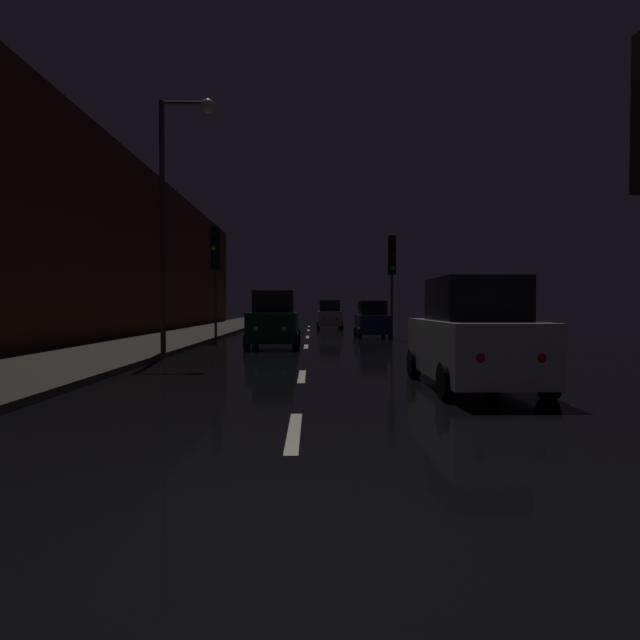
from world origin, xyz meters
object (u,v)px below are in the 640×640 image
(traffic_light_far_right, at_px, (392,264))
(car_distant_taillights, at_px, (329,315))
(car_parked_right_far, at_px, (372,320))
(car_approaching_headlights, at_px, (274,321))
(traffic_light_far_left, at_px, (215,258))
(streetlamp_overhead, at_px, (176,189))
(car_parked_right_near, at_px, (473,337))

(traffic_light_far_right, height_order, car_distant_taillights, traffic_light_far_right)
(car_distant_taillights, relative_size, car_parked_right_far, 1.09)
(car_approaching_headlights, xyz_separation_m, car_parked_right_far, (4.60, 6.56, -0.15))
(traffic_light_far_left, bearing_deg, car_distant_taillights, 172.77)
(traffic_light_far_left, xyz_separation_m, streetlamp_overhead, (0.24, -7.93, 1.38))
(streetlamp_overhead, bearing_deg, traffic_light_far_left, 91.71)
(car_approaching_headlights, height_order, car_parked_right_far, car_approaching_headlights)
(traffic_light_far_left, height_order, car_parked_right_far, traffic_light_far_left)
(car_distant_taillights, distance_m, car_parked_right_far, 11.23)
(traffic_light_far_right, relative_size, car_approaching_headlights, 1.16)
(car_approaching_headlights, bearing_deg, streetlamp_overhead, -29.78)
(traffic_light_far_left, distance_m, car_parked_right_near, 16.25)
(traffic_light_far_right, relative_size, traffic_light_far_left, 0.97)
(traffic_light_far_right, height_order, traffic_light_far_left, traffic_light_far_left)
(traffic_light_far_left, bearing_deg, streetlamp_overhead, 15.94)
(traffic_light_far_left, distance_m, car_approaching_headlights, 5.19)
(traffic_light_far_left, bearing_deg, car_parked_right_far, 127.74)
(traffic_light_far_right, xyz_separation_m, traffic_light_far_left, (-8.28, -1.79, 0.11))
(car_parked_right_far, bearing_deg, car_distant_taillights, 9.44)
(traffic_light_far_right, height_order, car_approaching_headlights, traffic_light_far_right)
(car_approaching_headlights, bearing_deg, traffic_light_far_left, -138.92)
(streetlamp_overhead, height_order, car_approaching_headlights, streetlamp_overhead)
(traffic_light_far_left, distance_m, car_parked_right_far, 8.66)
(traffic_light_far_left, height_order, car_distant_taillights, traffic_light_far_left)
(traffic_light_far_right, xyz_separation_m, car_approaching_headlights, (-5.40, -5.09, -2.66))
(car_parked_right_far, bearing_deg, traffic_light_far_left, 113.51)
(car_parked_right_near, bearing_deg, car_approaching_headlights, 22.95)
(traffic_light_far_right, relative_size, car_distant_taillights, 1.25)
(streetlamp_overhead, xyz_separation_m, car_distant_taillights, (5.40, 22.26, -4.23))
(traffic_light_far_right, distance_m, traffic_light_far_left, 8.47)
(traffic_light_far_left, height_order, car_approaching_headlights, traffic_light_far_left)
(car_parked_right_near, height_order, car_parked_right_far, car_parked_right_near)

